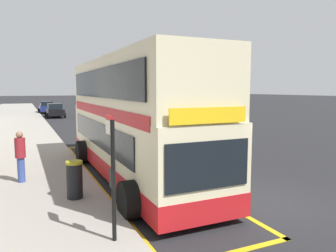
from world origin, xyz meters
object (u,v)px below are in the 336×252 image
Objects in this scene: bus_stop_sign at (112,167)px; pedestrian_waiting_near_sign at (20,155)px; double_decker_bus at (132,122)px; litter_bin at (75,180)px; parked_car_black_behind at (55,111)px; parked_car_navy_far at (46,107)px.

bus_stop_sign reaches higher than pedestrian_waiting_near_sign.
double_decker_bus reaches higher than pedestrian_waiting_near_sign.
litter_bin is (-0.34, 2.99, -1.00)m from bus_stop_sign.
parked_car_black_behind is 2.41× the size of pedestrian_waiting_near_sign.
parked_car_navy_far is (-0.42, 7.40, 0.00)m from parked_car_black_behind.
double_decker_bus reaches higher than parked_car_black_behind.
double_decker_bus is 2.61× the size of parked_car_black_behind.
pedestrian_waiting_near_sign is (-3.66, -27.71, 0.29)m from parked_car_black_behind.
pedestrian_waiting_near_sign is at bearing 175.30° from double_decker_bus.
parked_car_navy_far is 3.84× the size of litter_bin.
parked_car_black_behind is 30.23m from litter_bin.
parked_car_black_behind is (1.91, 33.13, -0.89)m from bus_stop_sign.
double_decker_bus is at bearing -86.43° from parked_car_navy_far.
bus_stop_sign reaches higher than litter_bin.
litter_bin is at bearing 84.41° from parked_car_black_behind.
parked_car_navy_far is 35.26m from pedestrian_waiting_near_sign.
parked_car_black_behind is 27.95m from pedestrian_waiting_near_sign.
parked_car_navy_far reaches higher than litter_bin.
parked_car_navy_far is at bearing -88.10° from parked_car_black_behind.
parked_car_black_behind is 3.84× the size of litter_bin.
bus_stop_sign is (-2.10, -5.11, -0.38)m from double_decker_bus.
double_decker_bus is at bearing 89.07° from parked_car_black_behind.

